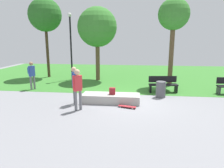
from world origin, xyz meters
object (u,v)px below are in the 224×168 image
concrete_ledge (111,98)px  lamp_post (71,41)px  skateboard_by_ledge (127,106)px  park_bench_near_lamppost (163,84)px  skater_watching (74,83)px  tree_slender_maple (174,16)px  tree_leaning_ash (45,15)px  trash_bin (161,89)px  skater_performing_trick (78,86)px  tree_tall_oak (97,27)px  backpack_on_ledge (112,91)px  pedestrian_with_backpack (32,73)px

concrete_ledge → lamp_post: (-3.58, 5.32, 2.66)m
skateboard_by_ledge → park_bench_near_lamppost: size_ratio=0.50×
skater_watching → park_bench_near_lamppost: skater_watching is taller
tree_slender_maple → tree_leaning_ash: (-9.11, 2.10, 0.38)m
trash_bin → lamp_post: bearing=145.6°
skater_watching → lamp_post: bearing=108.6°
skater_performing_trick → skateboard_by_ledge: (2.06, 0.53, -0.98)m
skater_performing_trick → tree_tall_oak: (-0.37, 6.59, 2.73)m
tree_tall_oak → trash_bin: (4.09, -4.15, -3.36)m
skater_watching → lamp_post: 6.38m
skater_watching → park_bench_near_lamppost: size_ratio=1.07×
tree_tall_oak → tree_leaning_ash: size_ratio=0.87×
concrete_ledge → park_bench_near_lamppost: bearing=39.9°
skater_performing_trick → park_bench_near_lamppost: size_ratio=1.08×
tree_tall_oak → lamp_post: (-1.96, -0.02, -0.91)m
skateboard_by_ledge → tree_leaning_ash: size_ratio=0.14×
tree_leaning_ash → trash_bin: tree_leaning_ash is taller
backpack_on_ledge → skateboard_by_ledge: backpack_on_ledge is taller
tree_leaning_ash → trash_bin: 10.50m
tree_leaning_ash → concrete_ledge: bearing=-46.7°
skateboard_by_ledge → tree_leaning_ash: (-6.56, 6.82, 4.65)m
skater_watching → pedestrian_with_backpack: size_ratio=1.05×
tree_slender_maple → skateboard_by_ledge: bearing=-118.4°
skater_watching → park_bench_near_lamppost: bearing=32.2°
skater_watching → skateboard_by_ledge: (2.44, -0.24, -0.97)m
skater_watching → tree_tall_oak: tree_tall_oak is taller
skater_performing_trick → pedestrian_with_backpack: (-3.75, 3.26, -0.04)m
tree_slender_maple → pedestrian_with_backpack: tree_slender_maple is taller
pedestrian_with_backpack → concrete_ledge: bearing=-22.0°
skateboard_by_ledge → tree_tall_oak: tree_tall_oak is taller
tree_slender_maple → pedestrian_with_backpack: size_ratio=3.22×
concrete_ledge → trash_bin: 2.75m
backpack_on_ledge → skater_performing_trick: 1.86m
concrete_ledge → pedestrian_with_backpack: pedestrian_with_backpack is taller
skater_performing_trick → skateboard_by_ledge: size_ratio=2.15×
backpack_on_ledge → lamp_post: (-3.65, 5.35, 2.30)m
skater_performing_trick → tree_slender_maple: tree_slender_maple is taller
pedestrian_with_backpack → tree_slender_maple: bearing=13.4°
backpack_on_ledge → park_bench_near_lamppost: 3.50m
tree_slender_maple → trash_bin: (-0.89, -2.82, -3.92)m
tree_leaning_ash → lamp_post: tree_leaning_ash is taller
skater_watching → tree_slender_maple: size_ratio=0.33×
skateboard_by_ledge → tree_slender_maple: 6.86m
lamp_post → pedestrian_with_backpack: bearing=-113.2°
pedestrian_with_backpack → backpack_on_ledge: bearing=-22.0°
skateboard_by_ledge → tree_leaning_ash: tree_leaning_ash is taller
park_bench_near_lamppost → backpack_on_ledge: bearing=-139.1°
tree_tall_oak → skater_performing_trick: bearing=-86.8°
concrete_ledge → skater_performing_trick: skater_performing_trick is taller
skater_performing_trick → lamp_post: bearing=109.5°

